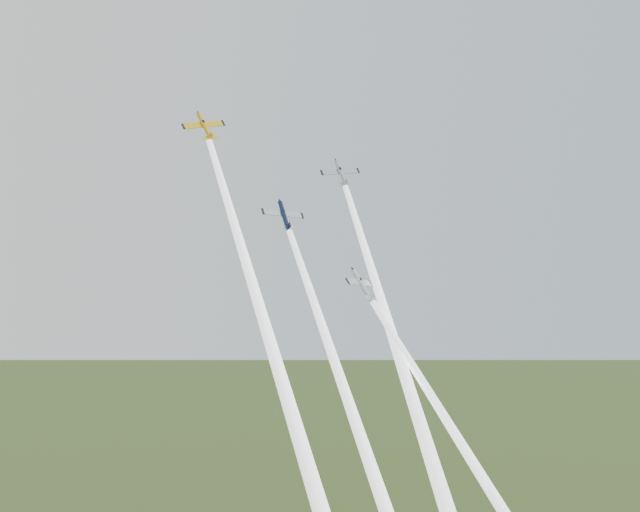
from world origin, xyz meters
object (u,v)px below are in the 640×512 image
Objects in this scene: plane_silver_right at (341,173)px; plane_silver_low at (362,284)px; plane_yellow at (205,126)px; plane_navy at (284,215)px.

plane_silver_right reaches higher than plane_silver_low.
plane_yellow is at bearing -163.20° from plane_silver_right.
plane_yellow reaches higher than plane_navy.
plane_navy is 1.01× the size of plane_silver_right.
plane_yellow reaches higher than plane_silver_low.
plane_silver_right is at bearing 22.25° from plane_navy.
plane_silver_right is 25.07m from plane_silver_low.
plane_silver_right is (26.35, 3.09, -4.67)m from plane_yellow.
plane_silver_right is at bearing 8.49° from plane_yellow.
plane_silver_low is (7.81, -9.98, -10.78)m from plane_navy.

